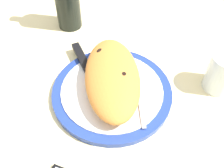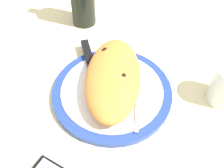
# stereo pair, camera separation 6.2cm
# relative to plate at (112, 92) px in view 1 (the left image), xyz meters

# --- Properties ---
(ground_plane) EXTENTS (1.50, 1.50, 0.03)m
(ground_plane) POSITION_rel_plate_xyz_m (0.00, 0.00, -0.02)
(ground_plane) COLOR beige
(plate) EXTENTS (0.29, 0.29, 0.02)m
(plate) POSITION_rel_plate_xyz_m (0.00, 0.00, 0.00)
(plate) COLOR #233D99
(plate) RESTS_ON ground_plane
(calzone) EXTENTS (0.27, 0.16, 0.06)m
(calzone) POSITION_rel_plate_xyz_m (0.01, 0.00, 0.04)
(calzone) COLOR orange
(calzone) RESTS_ON plate
(fork) EXTENTS (0.17, 0.04, 0.00)m
(fork) POSITION_rel_plate_xyz_m (-0.00, -0.06, 0.01)
(fork) COLOR silver
(fork) RESTS_ON plate
(knife) EXTENTS (0.23, 0.13, 0.01)m
(knife) POSITION_rel_plate_xyz_m (0.07, 0.07, 0.01)
(knife) COLOR silver
(knife) RESTS_ON plate
(water_glass) EXTENTS (0.07, 0.07, 0.10)m
(water_glass) POSITION_rel_plate_xyz_m (0.04, -0.26, 0.03)
(water_glass) COLOR silver
(water_glass) RESTS_ON ground_plane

